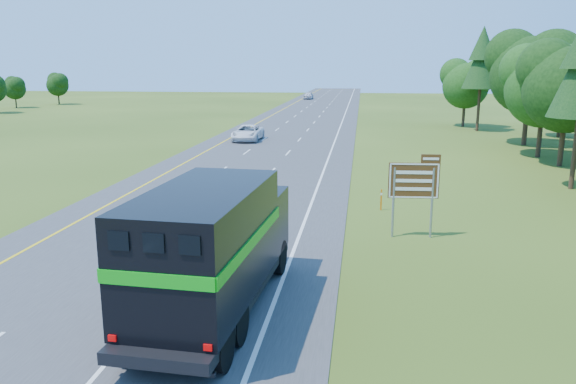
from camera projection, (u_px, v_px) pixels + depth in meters
The scene contains 7 objects.
road at pixel (286, 136), 60.74m from camera, with size 15.00×260.00×0.04m, color #38383A.
lane_markings at pixel (286, 136), 60.73m from camera, with size 11.15×260.00×0.01m.
horse_truck at pixel (213, 246), 16.77m from camera, with size 3.40×9.30×4.05m.
white_suv at pixel (248, 133), 56.73m from camera, with size 2.58×5.59×1.55m, color white.
far_car at pixel (309, 96), 126.32m from camera, with size 1.86×4.61×1.57m, color silver.
exit_sign at pixel (415, 184), 24.46m from camera, with size 2.20×0.21×3.73m.
delineator at pixel (381, 199), 29.52m from camera, with size 0.09×0.05×1.13m.
Camera 1 is at (8.13, -10.04, 7.47)m, focal length 35.00 mm.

